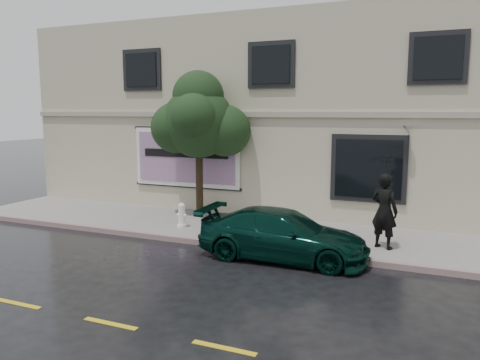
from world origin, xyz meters
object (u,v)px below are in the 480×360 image
at_px(car, 283,235).
at_px(pedestrian, 384,211).
at_px(street_tree, 199,123).
at_px(fire_hydrant, 182,215).

relative_size(car, pedestrian, 2.17).
height_order(car, pedestrian, pedestrian).
xyz_separation_m(street_tree, fire_hydrant, (0.22, -1.61, -2.80)).
distance_m(pedestrian, street_tree, 6.77).
bearing_deg(fire_hydrant, car, -15.38).
bearing_deg(fire_hydrant, pedestrian, 5.57).
bearing_deg(car, pedestrian, -58.55).
height_order(street_tree, fire_hydrant, street_tree).
bearing_deg(street_tree, pedestrian, -13.95).
relative_size(pedestrian, fire_hydrant, 2.63).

